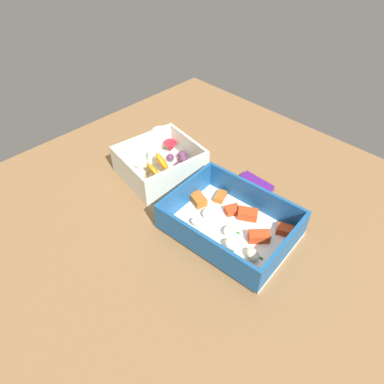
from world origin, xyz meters
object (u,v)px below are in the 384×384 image
object	(u,v)px
pasta_container	(231,225)
candy_bar	(256,183)
paper_cup_liner	(160,132)
fruit_bowl	(161,164)

from	to	relation	value
pasta_container	candy_bar	xyz separation A→B (cm)	(-4.26, 13.16, -1.15)
paper_cup_liner	candy_bar	bearing A→B (deg)	3.46
pasta_container	paper_cup_liner	distance (cm)	33.86
fruit_bowl	candy_bar	world-z (taller)	fruit_bowl
candy_bar	paper_cup_liner	xyz separation A→B (cm)	(-27.58, -1.67, 0.16)
pasta_container	paper_cup_liner	world-z (taller)	pasta_container
fruit_bowl	pasta_container	bearing A→B (deg)	-6.09
fruit_bowl	candy_bar	xyz separation A→B (cm)	(16.75, 10.92, -1.55)
pasta_container	paper_cup_liner	size ratio (longest dim) A/B	6.21
pasta_container	candy_bar	size ratio (longest dim) A/B	3.19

